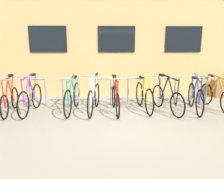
# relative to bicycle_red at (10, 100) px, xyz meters

# --- Properties ---
(ground_plane) EXTENTS (42.00, 42.00, 0.00)m
(ground_plane) POSITION_rel_bicycle_red_xyz_m (3.05, -1.26, -0.37)
(ground_plane) COLOR #9E998E
(storefront_building) EXTENTS (28.00, 7.00, 5.64)m
(storefront_building) POSITION_rel_bicycle_red_xyz_m (3.05, 5.42, 2.45)
(storefront_building) COLOR tan
(storefront_building) RESTS_ON ground
(bike_rack) EXTENTS (6.52, 0.05, 0.86)m
(bike_rack) POSITION_rel_bicycle_red_xyz_m (2.58, 0.64, 0.14)
(bike_rack) COLOR gray
(bike_rack) RESTS_ON ground
(bicycle_red) EXTENTS (0.44, 1.59, 1.05)m
(bicycle_red) POSITION_rel_bicycle_red_xyz_m (0.00, 0.00, 0.00)
(bicycle_red) COLOR black
(bicycle_red) RESTS_ON ground
(bicycle_blue) EXTENTS (0.47, 1.69, 1.09)m
(bicycle_blue) POSITION_rel_bicycle_red_xyz_m (5.17, -0.02, 0.03)
(bicycle_blue) COLOR black
(bicycle_blue) RESTS_ON ground
(bicycle_teal) EXTENTS (0.44, 1.78, 1.02)m
(bicycle_teal) POSITION_rel_bicycle_red_xyz_m (1.70, 0.08, 0.03)
(bicycle_teal) COLOR black
(bicycle_teal) RESTS_ON ground
(bicycle_black) EXTENTS (0.56, 1.67, 1.07)m
(bicycle_black) POSITION_rel_bicycle_red_xyz_m (4.36, -0.03, 0.01)
(bicycle_black) COLOR black
(bicycle_black) RESTS_ON ground
(bicycle_purple) EXTENTS (0.44, 1.69, 1.09)m
(bicycle_purple) POSITION_rel_bicycle_red_xyz_m (0.56, 0.02, 0.03)
(bicycle_purple) COLOR black
(bicycle_purple) RESTS_ON ground
(bicycle_orange) EXTENTS (0.44, 1.74, 1.03)m
(bicycle_orange) POSITION_rel_bicycle_red_xyz_m (5.88, 0.16, 0.01)
(bicycle_orange) COLOR black
(bicycle_orange) RESTS_ON ground
(bicycle_yellow) EXTENTS (0.44, 1.72, 1.08)m
(bicycle_yellow) POSITION_rel_bicycle_red_xyz_m (3.74, 0.16, 0.03)
(bicycle_yellow) COLOR black
(bicycle_yellow) RESTS_ON ground
(bicycle_maroon) EXTENTS (0.44, 1.65, 1.04)m
(bicycle_maroon) POSITION_rel_bicycle_red_xyz_m (2.91, -0.03, 0.00)
(bicycle_maroon) COLOR black
(bicycle_maroon) RESTS_ON ground
(bicycle_white) EXTENTS (0.44, 1.77, 1.11)m
(bicycle_white) POSITION_rel_bicycle_red_xyz_m (2.31, 0.05, 0.03)
(bicycle_white) COLOR black
(bicycle_white) RESTS_ON ground
(planter_box) EXTENTS (0.70, 0.44, 0.60)m
(planter_box) POSITION_rel_bicycle_red_xyz_m (6.89, 1.59, -0.07)
(planter_box) COLOR olive
(planter_box) RESTS_ON ground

